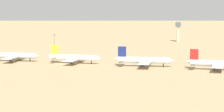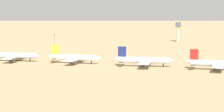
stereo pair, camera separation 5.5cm
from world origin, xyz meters
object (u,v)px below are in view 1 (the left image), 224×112
at_px(parked_jet_red_5, 216,63).
at_px(control_tower, 178,30).
at_px(light_pole_mid, 54,40).
at_px(parked_jet_yellow_3, 74,58).
at_px(parked_jet_navy_4, 143,60).
at_px(parked_jet_red_2, 13,55).

distance_m(parked_jet_red_5, control_tower, 204.89).
distance_m(parked_jet_red_5, light_pole_mid, 188.52).
bearing_deg(parked_jet_yellow_3, parked_jet_red_5, -4.07).
height_order(parked_jet_yellow_3, control_tower, control_tower).
relative_size(control_tower, light_pole_mid, 1.65).
xyz_separation_m(parked_jet_red_5, control_tower, (-56.59, 196.75, 8.30)).
distance_m(parked_jet_yellow_3, light_pole_mid, 112.61).
bearing_deg(parked_jet_red_5, parked_jet_navy_4, 175.17).
bearing_deg(parked_jet_red_5, parked_jet_red_2, 176.76).
height_order(parked_jet_red_2, light_pole_mid, parked_jet_red_2).
height_order(parked_jet_red_2, parked_jet_navy_4, parked_jet_navy_4).
xyz_separation_m(parked_jet_red_2, light_pole_mid, (-7.96, 98.62, 3.12)).
xyz_separation_m(parked_jet_yellow_3, control_tower, (45.67, 192.39, 8.38)).
bearing_deg(parked_jet_red_5, parked_jet_yellow_3, 175.53).
bearing_deg(parked_jet_red_2, light_pole_mid, 87.63).
relative_size(parked_jet_yellow_3, light_pole_mid, 3.17).
bearing_deg(parked_jet_navy_4, parked_jet_red_2, 171.37).
bearing_deg(parked_jet_red_2, parked_jet_yellow_3, -5.58).
bearing_deg(control_tower, parked_jet_yellow_3, -103.35).
xyz_separation_m(parked_jet_red_2, parked_jet_yellow_3, (48.42, 1.19, -0.03)).
relative_size(parked_jet_red_2, control_tower, 1.93).
xyz_separation_m(parked_jet_navy_4, parked_jet_red_5, (50.04, -2.45, -0.09)).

